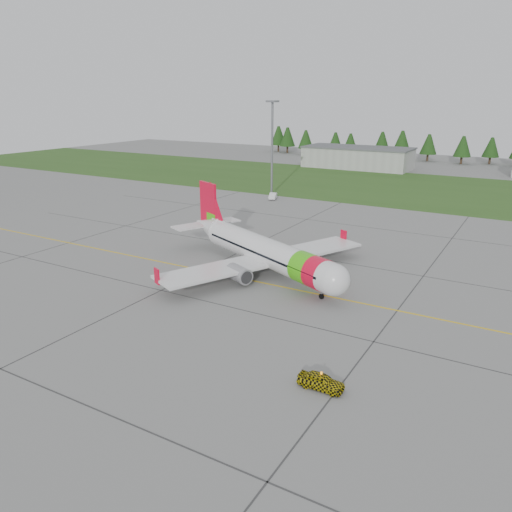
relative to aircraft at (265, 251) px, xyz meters
The scene contains 9 objects.
ground 14.07m from the aircraft, 55.73° to the right, with size 320.00×320.00×0.00m, color gray.
aircraft is the anchor object (origin of this frame).
follow_me_car 26.67m from the aircraft, 51.47° to the right, with size 1.46×1.24×3.64m, color #D2BE0B.
service_van 47.07m from the aircraft, 117.04° to the left, with size 1.44×1.36×4.14m, color white.
grass_strip 71.07m from the aircraft, 83.72° to the left, with size 320.00×50.00×0.03m, color #30561E.
taxi_guideline 8.92m from the aircraft, 23.67° to the right, with size 120.00×0.25×0.02m, color gold.
hangar_west 101.07m from the aircraft, 102.71° to the left, with size 32.00×14.00×6.00m, color #A8A8A3.
floodlight_mast 53.01m from the aircraft, 117.47° to the left, with size 0.50×0.50×20.00m, color slate.
treeline 126.85m from the aircraft, 86.49° to the left, with size 160.00×8.00×10.00m, color #1C3F14, non-canonical shape.
Camera 1 is at (21.22, -40.58, 21.29)m, focal length 35.00 mm.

